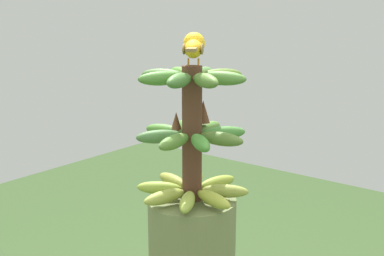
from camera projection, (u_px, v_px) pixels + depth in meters
name	position (u px, v px, depth m)	size (l,w,h in m)	color
banana_bunch	(192.00, 134.00, 1.22)	(0.30, 0.30, 0.36)	#4C2D1E
perched_bird	(194.00, 46.00, 1.19)	(0.18, 0.13, 0.08)	#C68933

